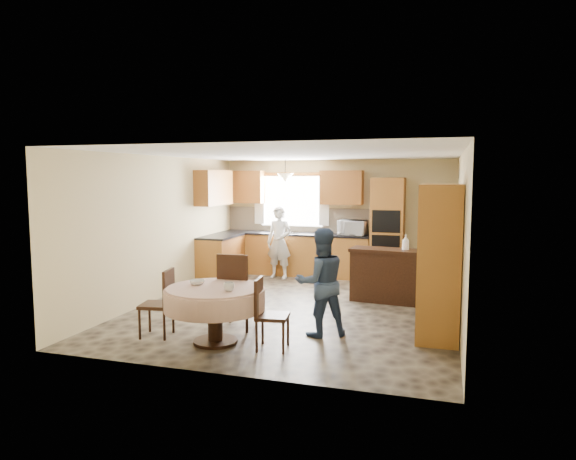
{
  "coord_description": "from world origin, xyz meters",
  "views": [
    {
      "loc": [
        2.27,
        -7.95,
        2.15
      ],
      "look_at": [
        -0.26,
        0.3,
        1.24
      ],
      "focal_mm": 32.0,
      "sensor_mm": 36.0,
      "label": 1
    }
  ],
  "objects_px": {
    "oven_tower": "(388,229)",
    "cupboard": "(439,261)",
    "sideboard": "(385,277)",
    "chair_left": "(162,299)",
    "chair_right": "(267,310)",
    "dining_table": "(215,300)",
    "person_sink": "(279,242)",
    "person_dining": "(321,282)",
    "chair_back": "(236,288)"
  },
  "relations": [
    {
      "from": "oven_tower",
      "to": "person_sink",
      "type": "relative_size",
      "value": 1.4
    },
    {
      "from": "oven_tower",
      "to": "dining_table",
      "type": "distance_m",
      "value": 5.05
    },
    {
      "from": "oven_tower",
      "to": "chair_left",
      "type": "xyz_separation_m",
      "value": [
        -2.48,
        -4.7,
        -0.56
      ]
    },
    {
      "from": "sideboard",
      "to": "cupboard",
      "type": "relative_size",
      "value": 0.59
    },
    {
      "from": "cupboard",
      "to": "sideboard",
      "type": "bearing_deg",
      "value": 117.12
    },
    {
      "from": "chair_back",
      "to": "chair_right",
      "type": "xyz_separation_m",
      "value": [
        0.69,
        -0.64,
        -0.11
      ]
    },
    {
      "from": "chair_right",
      "to": "sideboard",
      "type": "bearing_deg",
      "value": -28.61
    },
    {
      "from": "cupboard",
      "to": "person_dining",
      "type": "height_order",
      "value": "cupboard"
    },
    {
      "from": "sideboard",
      "to": "person_dining",
      "type": "height_order",
      "value": "person_dining"
    },
    {
      "from": "cupboard",
      "to": "chair_left",
      "type": "height_order",
      "value": "cupboard"
    },
    {
      "from": "oven_tower",
      "to": "cupboard",
      "type": "height_order",
      "value": "oven_tower"
    },
    {
      "from": "chair_left",
      "to": "chair_right",
      "type": "relative_size",
      "value": 1.02
    },
    {
      "from": "sideboard",
      "to": "chair_right",
      "type": "xyz_separation_m",
      "value": [
        -1.14,
        -2.9,
        0.06
      ]
    },
    {
      "from": "dining_table",
      "to": "chair_back",
      "type": "xyz_separation_m",
      "value": [
        0.02,
        0.63,
        0.03
      ]
    },
    {
      "from": "chair_left",
      "to": "person_dining",
      "type": "relative_size",
      "value": 0.63
    },
    {
      "from": "chair_right",
      "to": "oven_tower",
      "type": "bearing_deg",
      "value": -18.58
    },
    {
      "from": "sideboard",
      "to": "person_dining",
      "type": "bearing_deg",
      "value": -99.77
    },
    {
      "from": "person_sink",
      "to": "chair_left",
      "type": "bearing_deg",
      "value": -86.37
    },
    {
      "from": "chair_right",
      "to": "person_sink",
      "type": "xyz_separation_m",
      "value": [
        -1.24,
        4.3,
        0.27
      ]
    },
    {
      "from": "cupboard",
      "to": "dining_table",
      "type": "distance_m",
      "value": 3.0
    },
    {
      "from": "sideboard",
      "to": "dining_table",
      "type": "bearing_deg",
      "value": -116.37
    },
    {
      "from": "chair_left",
      "to": "chair_back",
      "type": "distance_m",
      "value": 1.02
    },
    {
      "from": "dining_table",
      "to": "person_sink",
      "type": "xyz_separation_m",
      "value": [
        -0.53,
        4.29,
        0.19
      ]
    },
    {
      "from": "dining_table",
      "to": "person_sink",
      "type": "height_order",
      "value": "person_sink"
    },
    {
      "from": "cupboard",
      "to": "chair_right",
      "type": "distance_m",
      "value": 2.4
    },
    {
      "from": "chair_back",
      "to": "person_dining",
      "type": "height_order",
      "value": "person_dining"
    },
    {
      "from": "cupboard",
      "to": "chair_left",
      "type": "bearing_deg",
      "value": -162.9
    },
    {
      "from": "cupboard",
      "to": "person_dining",
      "type": "relative_size",
      "value": 1.4
    },
    {
      "from": "chair_left",
      "to": "chair_right",
      "type": "height_order",
      "value": "chair_left"
    },
    {
      "from": "person_dining",
      "to": "chair_left",
      "type": "bearing_deg",
      "value": -13.36
    },
    {
      "from": "dining_table",
      "to": "person_dining",
      "type": "relative_size",
      "value": 0.89
    },
    {
      "from": "person_sink",
      "to": "dining_table",
      "type": "bearing_deg",
      "value": -75.61
    },
    {
      "from": "chair_left",
      "to": "person_sink",
      "type": "height_order",
      "value": "person_sink"
    },
    {
      "from": "sideboard",
      "to": "cupboard",
      "type": "bearing_deg",
      "value": -56.56
    },
    {
      "from": "person_sink",
      "to": "chair_right",
      "type": "bearing_deg",
      "value": -66.57
    },
    {
      "from": "cupboard",
      "to": "dining_table",
      "type": "height_order",
      "value": "cupboard"
    },
    {
      "from": "dining_table",
      "to": "sideboard",
      "type": "bearing_deg",
      "value": 57.32
    },
    {
      "from": "dining_table",
      "to": "chair_left",
      "type": "height_order",
      "value": "chair_left"
    },
    {
      "from": "person_sink",
      "to": "person_dining",
      "type": "relative_size",
      "value": 1.04
    },
    {
      "from": "oven_tower",
      "to": "cupboard",
      "type": "relative_size",
      "value": 1.04
    },
    {
      "from": "chair_left",
      "to": "person_sink",
      "type": "bearing_deg",
      "value": 166.3
    },
    {
      "from": "cupboard",
      "to": "oven_tower",
      "type": "bearing_deg",
      "value": 106.53
    },
    {
      "from": "oven_tower",
      "to": "chair_left",
      "type": "height_order",
      "value": "oven_tower"
    },
    {
      "from": "chair_left",
      "to": "cupboard",
      "type": "bearing_deg",
      "value": 97.14
    },
    {
      "from": "person_sink",
      "to": "oven_tower",
      "type": "bearing_deg",
      "value": 18.99
    },
    {
      "from": "sideboard",
      "to": "chair_left",
      "type": "xyz_separation_m",
      "value": [
        -2.66,
        -2.84,
        0.08
      ]
    },
    {
      "from": "sideboard",
      "to": "chair_right",
      "type": "bearing_deg",
      "value": -105.15
    },
    {
      "from": "sideboard",
      "to": "person_dining",
      "type": "distance_m",
      "value": 2.27
    },
    {
      "from": "cupboard",
      "to": "dining_table",
      "type": "relative_size",
      "value": 1.58
    },
    {
      "from": "cupboard",
      "to": "chair_back",
      "type": "distance_m",
      "value": 2.8
    }
  ]
}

